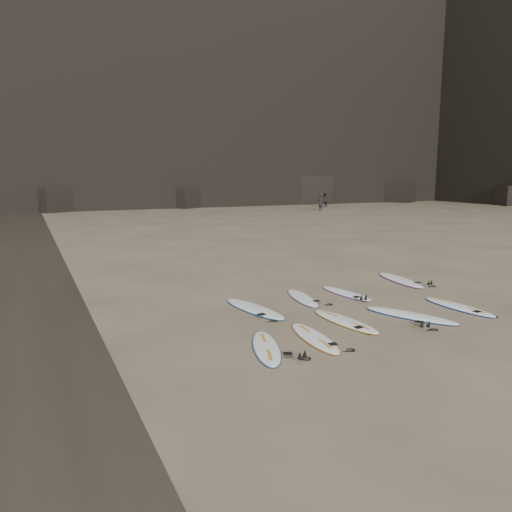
% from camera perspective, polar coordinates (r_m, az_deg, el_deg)
% --- Properties ---
extents(ground, '(240.00, 240.00, 0.00)m').
position_cam_1_polar(ground, '(13.95, 13.89, -7.12)').
color(ground, '#897559').
rests_on(ground, ground).
extents(headland, '(170.00, 101.00, 63.47)m').
position_cam_1_polar(headland, '(69.54, 3.99, 23.68)').
color(headland, black).
rests_on(headland, ground).
extents(surfboard_0, '(1.29, 2.39, 0.08)m').
position_cam_1_polar(surfboard_0, '(11.40, 1.19, -10.40)').
color(surfboard_0, white).
rests_on(surfboard_0, ground).
extents(surfboard_1, '(0.86, 2.45, 0.09)m').
position_cam_1_polar(surfboard_1, '(12.13, 6.70, -9.21)').
color(surfboard_1, white).
rests_on(surfboard_1, ground).
extents(surfboard_2, '(0.81, 2.53, 0.09)m').
position_cam_1_polar(surfboard_2, '(13.53, 10.12, -7.31)').
color(surfboard_2, white).
rests_on(surfboard_2, ground).
extents(surfboard_3, '(1.71, 2.70, 0.10)m').
position_cam_1_polar(surfboard_3, '(14.47, 17.23, -6.47)').
color(surfboard_3, white).
rests_on(surfboard_3, ground).
extents(surfboard_4, '(0.71, 2.51, 0.09)m').
position_cam_1_polar(surfboard_4, '(15.86, 22.15, -5.37)').
color(surfboard_4, white).
rests_on(surfboard_4, ground).
extents(surfboard_5, '(1.13, 2.81, 0.10)m').
position_cam_1_polar(surfboard_5, '(14.49, -0.19, -6.01)').
color(surfboard_5, white).
rests_on(surfboard_5, ground).
extents(surfboard_6, '(0.97, 2.40, 0.08)m').
position_cam_1_polar(surfboard_6, '(15.81, 5.33, -4.76)').
color(surfboard_6, white).
rests_on(surfboard_6, ground).
extents(surfboard_7, '(0.76, 2.37, 0.08)m').
position_cam_1_polar(surfboard_7, '(16.58, 10.27, -4.20)').
color(surfboard_7, white).
rests_on(surfboard_7, ground).
extents(surfboard_8, '(1.12, 2.84, 0.10)m').
position_cam_1_polar(surfboard_8, '(19.05, 16.16, -2.62)').
color(surfboard_8, white).
rests_on(surfboard_8, ground).
extents(person_a, '(0.77, 0.66, 1.79)m').
position_cam_1_polar(person_a, '(52.76, 7.36, 6.11)').
color(person_a, black).
rests_on(person_a, ground).
extents(person_b, '(0.93, 0.82, 1.60)m').
position_cam_1_polar(person_b, '(59.47, 7.84, 6.37)').
color(person_b, black).
rests_on(person_b, ground).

